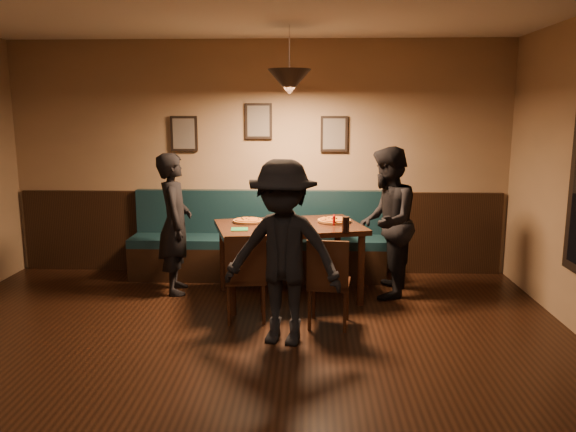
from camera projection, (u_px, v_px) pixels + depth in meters
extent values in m
plane|color=black|center=(212.00, 420.00, 3.60)|extent=(7.00, 7.00, 0.00)
plane|color=#8C704F|center=(259.00, 159.00, 6.79)|extent=(6.00, 0.00, 6.00)
cube|color=black|center=(260.00, 232.00, 6.92)|extent=(5.88, 0.06, 1.00)
cube|color=black|center=(184.00, 134.00, 6.74)|extent=(0.32, 0.04, 0.42)
cube|color=black|center=(259.00, 121.00, 6.68)|extent=(0.32, 0.04, 0.42)
cube|color=black|center=(334.00, 134.00, 6.67)|extent=(0.32, 0.04, 0.42)
cone|color=black|center=(289.00, 82.00, 5.61)|extent=(0.44, 0.44, 0.25)
cube|color=black|center=(289.00, 261.00, 5.95)|extent=(1.68, 1.30, 0.79)
imported|color=black|center=(175.00, 224.00, 6.07)|extent=(0.46, 0.61, 1.53)
imported|color=black|center=(386.00, 223.00, 5.95)|extent=(0.76, 0.89, 1.60)
imported|color=black|center=(283.00, 253.00, 4.71)|extent=(1.13, 0.81, 1.57)
cylinder|color=orange|center=(248.00, 221.00, 5.99)|extent=(0.39, 0.39, 0.04)
cylinder|color=orange|center=(287.00, 226.00, 5.72)|extent=(0.41, 0.41, 0.04)
cylinder|color=orange|center=(334.00, 220.00, 6.00)|extent=(0.39, 0.39, 0.04)
cylinder|color=black|center=(346.00, 224.00, 5.49)|extent=(0.08, 0.08, 0.15)
cylinder|color=#970508|center=(334.00, 220.00, 5.83)|extent=(0.04, 0.04, 0.12)
cube|color=#1D6F1E|center=(242.00, 220.00, 6.12)|extent=(0.18, 0.18, 0.01)
cube|color=#207939|center=(240.00, 229.00, 5.63)|extent=(0.18, 0.18, 0.01)
cube|color=#BABABF|center=(287.00, 232.00, 5.49)|extent=(0.20, 0.07, 0.00)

